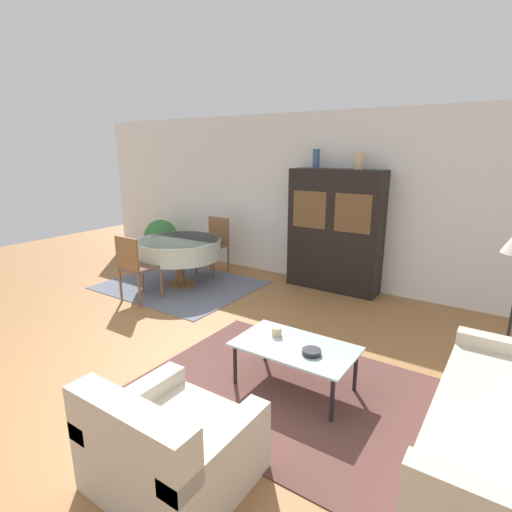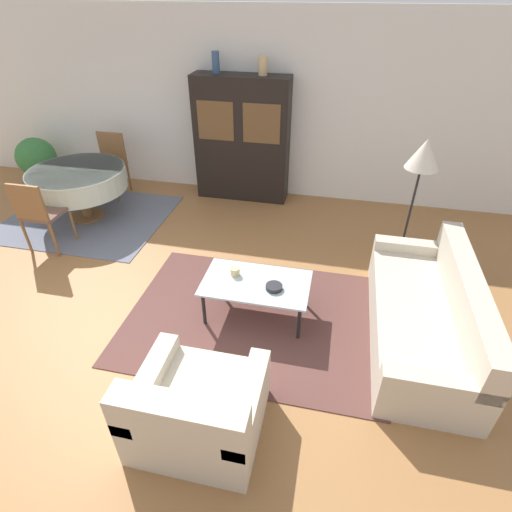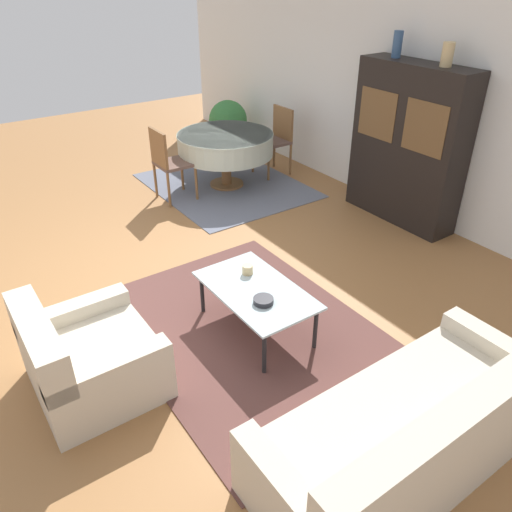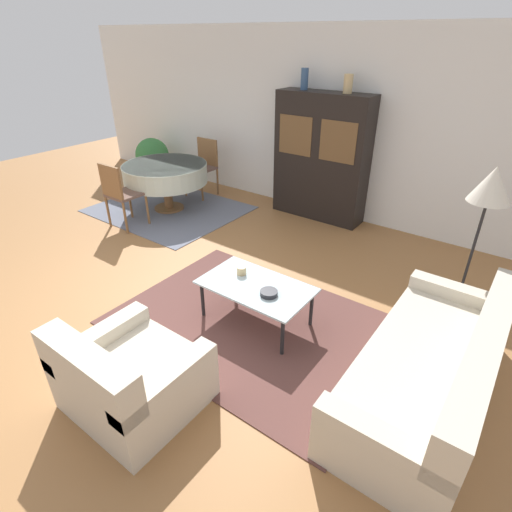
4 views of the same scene
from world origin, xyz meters
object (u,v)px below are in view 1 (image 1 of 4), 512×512
at_px(potted_plant, 161,237).
at_px(display_cabinet, 335,231).
at_px(dining_chair_near, 135,264).
at_px(cup, 277,331).
at_px(coffee_table, 295,349).
at_px(armchair, 169,448).
at_px(vase_short, 359,161).
at_px(dining_table, 179,249).
at_px(couch, 511,429).
at_px(vase_tall, 316,159).
at_px(bowl, 312,352).
at_px(dining_chair_far, 215,241).

bearing_deg(potted_plant, display_cabinet, 5.01).
distance_m(dining_chair_near, cup, 2.73).
xyz_separation_m(coffee_table, display_cabinet, (-0.82, 2.74, 0.54)).
height_order(armchair, vase_short, vase_short).
bearing_deg(potted_plant, coffee_table, -29.43).
distance_m(dining_table, cup, 3.04).
bearing_deg(couch, dining_table, 71.94).
height_order(armchair, potted_plant, potted_plant).
bearing_deg(vase_short, cup, -84.32).
bearing_deg(coffee_table, dining_table, 152.50).
bearing_deg(dining_chair_near, dining_table, 90.00).
relative_size(couch, potted_plant, 2.56).
bearing_deg(dining_table, vase_tall, 35.22).
relative_size(bowl, potted_plant, 0.21).
bearing_deg(cup, armchair, -86.41).
bearing_deg(dining_table, potted_plant, 146.80).
height_order(couch, vase_short, vase_short).
xyz_separation_m(display_cabinet, cup, (0.58, -2.67, -0.46)).
height_order(dining_table, dining_chair_far, dining_chair_far).
relative_size(armchair, potted_plant, 1.17).
relative_size(dining_chair_near, bowl, 5.82).
bearing_deg(vase_short, armchair, -85.07).
height_order(armchair, coffee_table, armchair).
xyz_separation_m(armchair, vase_short, (-0.36, 4.16, 1.69)).
bearing_deg(potted_plant, cup, -30.04).
relative_size(display_cabinet, dining_chair_far, 1.92).
bearing_deg(armchair, potted_plant, 137.28).
distance_m(armchair, vase_tall, 4.62).
bearing_deg(bowl, cup, 162.11).
bearing_deg(couch, vase_short, 38.65).
distance_m(armchair, dining_table, 4.05).
distance_m(coffee_table, dining_table, 3.29).
relative_size(dining_table, vase_tall, 4.67).
height_order(coffee_table, cup, cup).
bearing_deg(armchair, cup, 93.59).
bearing_deg(vase_tall, dining_table, -144.78).
bearing_deg(armchair, dining_table, 133.33).
height_order(couch, potted_plant, potted_plant).
height_order(dining_chair_near, vase_tall, vase_tall).
bearing_deg(display_cabinet, vase_short, 0.17).
xyz_separation_m(dining_chair_near, dining_chair_far, (0.00, 1.76, 0.00)).
relative_size(vase_tall, vase_short, 1.19).
bearing_deg(dining_chair_far, vase_short, -171.82).
relative_size(dining_table, dining_chair_far, 1.38).
distance_m(couch, vase_short, 3.88).
bearing_deg(dining_chair_far, vase_tall, -168.74).
distance_m(armchair, coffee_table, 1.43).
bearing_deg(dining_chair_near, vase_short, 41.21).
height_order(dining_table, cup, dining_table).
bearing_deg(vase_short, potted_plant, -175.39).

